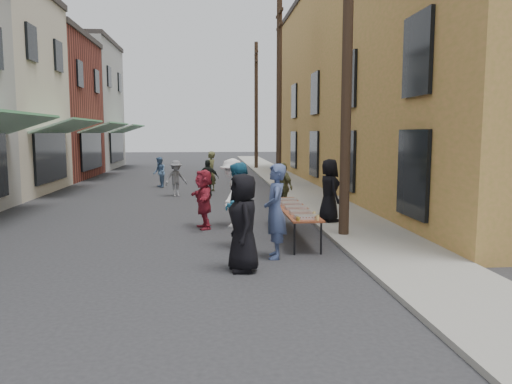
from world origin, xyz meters
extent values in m
plane|color=#28282B|center=(0.00, 0.00, 0.00)|extent=(120.00, 120.00, 0.00)
cube|color=gray|center=(5.00, 15.00, 0.05)|extent=(2.20, 60.00, 0.10)
cube|color=maroon|center=(-10.00, 21.00, 4.00)|extent=(8.00, 8.00, 8.00)
cube|color=gray|center=(-10.00, 29.00, 4.50)|extent=(8.00, 8.00, 9.00)
cube|color=olive|center=(11.10, 14.00, 5.00)|extent=(10.00, 28.00, 10.00)
cylinder|color=#2D2116|center=(4.30, 3.00, 4.50)|extent=(0.26, 0.26, 9.00)
cylinder|color=#2D2116|center=(4.30, 15.00, 4.50)|extent=(0.26, 0.26, 9.00)
cylinder|color=#2D2116|center=(4.30, 27.00, 4.50)|extent=(0.26, 0.26, 9.00)
cube|color=maroon|center=(3.06, 3.23, 0.73)|extent=(0.70, 4.00, 0.04)
cylinder|color=black|center=(2.77, 1.35, 0.35)|extent=(0.04, 0.04, 0.71)
cylinder|color=black|center=(3.35, 1.35, 0.35)|extent=(0.04, 0.04, 0.71)
cylinder|color=black|center=(2.77, 5.11, 0.35)|extent=(0.04, 0.04, 0.71)
cylinder|color=black|center=(3.35, 5.11, 0.35)|extent=(0.04, 0.04, 0.71)
cube|color=maroon|center=(3.06, 1.58, 0.79)|extent=(0.50, 0.33, 0.08)
cube|color=#B2B2B7|center=(3.06, 2.23, 0.79)|extent=(0.50, 0.33, 0.08)
cube|color=tan|center=(3.06, 2.93, 0.79)|extent=(0.50, 0.33, 0.08)
cube|color=#B2B2B7|center=(3.06, 3.63, 0.79)|extent=(0.50, 0.33, 0.08)
cube|color=tan|center=(3.06, 4.33, 0.79)|extent=(0.50, 0.33, 0.08)
cylinder|color=#A57F26|center=(2.84, 1.28, 0.79)|extent=(0.07, 0.07, 0.08)
cylinder|color=#A57F26|center=(2.84, 1.38, 0.79)|extent=(0.07, 0.07, 0.08)
cylinder|color=#A57F26|center=(2.84, 1.48, 0.79)|extent=(0.07, 0.07, 0.08)
cylinder|color=tan|center=(3.26, 1.33, 0.81)|extent=(0.08, 0.08, 0.12)
imported|color=black|center=(1.60, 0.21, 0.93)|extent=(0.71, 0.98, 1.86)
imported|color=#41517F|center=(2.33, 1.15, 0.99)|extent=(0.53, 0.76, 1.98)
imported|color=#21678B|center=(1.60, 2.15, 0.98)|extent=(1.07, 1.17, 1.95)
imported|color=white|center=(1.60, 4.80, 0.95)|extent=(0.99, 1.37, 1.91)
imported|color=brown|center=(3.40, 7.38, 0.81)|extent=(0.80, 1.03, 1.63)
imported|color=maroon|center=(0.80, 4.54, 0.81)|extent=(0.76, 1.57, 1.63)
imported|color=black|center=(4.35, 4.79, 0.99)|extent=(0.70, 0.95, 1.78)
imported|color=slate|center=(-0.43, 11.68, 0.74)|extent=(1.11, 0.94, 1.49)
imported|color=black|center=(0.89, 11.55, 0.76)|extent=(0.90, 0.42, 1.51)
imported|color=brown|center=(0.99, 13.28, 0.90)|extent=(0.69, 0.78, 1.80)
imported|color=#52749F|center=(-1.45, 15.13, 0.74)|extent=(0.74, 0.85, 1.47)
camera|label=1|loc=(1.00, -9.03, 2.62)|focal=35.00mm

